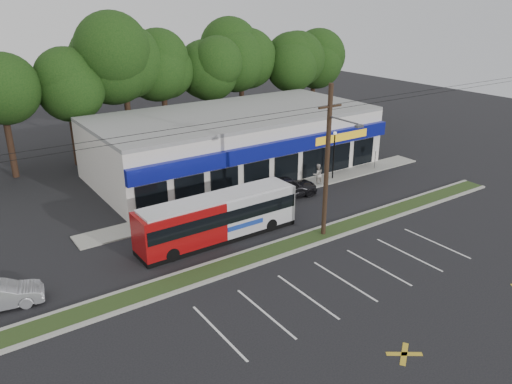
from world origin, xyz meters
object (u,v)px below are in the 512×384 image
Objects in this scene: lamp_post at (334,150)px; pedestrian_a at (282,196)px; utility_pole at (326,158)px; sign_post at (376,153)px; metrobus at (218,217)px; pedestrian_b at (318,174)px; car_dark at (286,187)px.

pedestrian_a is at bearing -161.87° from lamp_post.
utility_pole is 15.71m from sign_post.
metrobus reaches higher than pedestrian_a.
metrobus is at bearing -19.85° from pedestrian_a.
lamp_post is 1.91× the size of sign_post.
lamp_post is 0.39× the size of metrobus.
lamp_post is 14.66m from metrobus.
metrobus is 6.01× the size of pedestrian_b.
sign_post is (5.00, -0.23, -1.12)m from lamp_post.
metrobus reaches higher than pedestrian_b.
lamp_post is at bearing -158.45° from pedestrian_b.
utility_pole reaches higher than pedestrian_a.
utility_pole is 11.67m from lamp_post.
pedestrian_a is at bearing 15.45° from metrobus.
car_dark is 2.87× the size of pedestrian_a.
car_dark is (-10.86, -0.79, -0.71)m from sign_post.
lamp_post is (8.17, 7.87, -2.74)m from utility_pole.
utility_pole is 11.76× the size of lamp_post.
sign_post is at bearing 30.15° from utility_pole.
metrobus is (-13.97, -4.30, -1.11)m from lamp_post.
pedestrian_b is (3.86, 0.71, 0.07)m from car_dark.
car_dark is at bearing 71.40° from utility_pole.
metrobus is 2.21× the size of car_dark.
sign_post is at bearing -77.31° from car_dark.
car_dark is 2.72× the size of pedestrian_b.
utility_pole reaches higher than sign_post.
lamp_post is 5.13m from sign_post.
sign_post is 7.03m from pedestrian_b.
pedestrian_a is (-1.44, -1.38, 0.02)m from car_dark.
lamp_post reaches higher than pedestrian_a.
pedestrian_b is at bearing 50.84° from utility_pole.
lamp_post is 2.44× the size of pedestrian_a.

